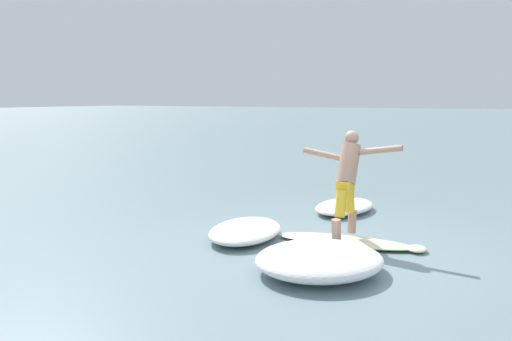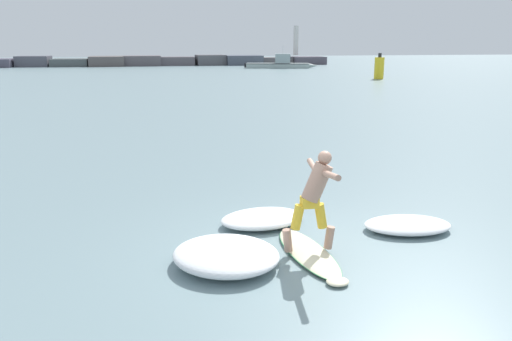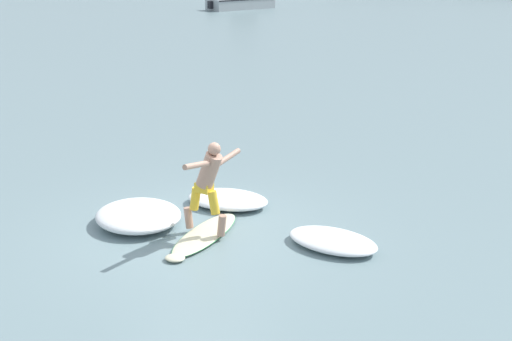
% 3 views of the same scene
% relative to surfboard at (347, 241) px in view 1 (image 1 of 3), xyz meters
% --- Properties ---
extents(ground_plane, '(200.00, 200.00, 0.00)m').
position_rel_surfboard_xyz_m(ground_plane, '(-0.15, 0.10, -0.04)').
color(ground_plane, gray).
extents(surfboard, '(0.83, 2.22, 0.22)m').
position_rel_surfboard_xyz_m(surfboard, '(0.00, 0.00, 0.00)').
color(surfboard, beige).
rests_on(surfboard, ground).
extents(surfer, '(0.84, 1.51, 1.58)m').
position_rel_surfboard_xyz_m(surfer, '(0.08, 0.04, 0.96)').
color(surfer, tan).
rests_on(surfer, surfboard).
extents(wave_foam_at_tail, '(1.63, 1.11, 0.21)m').
position_rel_surfboard_xyz_m(wave_foam_at_tail, '(2.02, 0.71, 0.06)').
color(wave_foam_at_tail, white).
rests_on(wave_foam_at_tail, ground).
extents(wave_foam_at_nose, '(1.69, 1.26, 0.24)m').
position_rel_surfboard_xyz_m(wave_foam_at_nose, '(-0.45, 1.47, 0.08)').
color(wave_foam_at_nose, white).
rests_on(wave_foam_at_nose, ground).
extents(wave_foam_beside, '(2.17, 2.13, 0.33)m').
position_rel_surfboard_xyz_m(wave_foam_beside, '(-1.31, -0.08, 0.12)').
color(wave_foam_beside, white).
rests_on(wave_foam_beside, ground).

